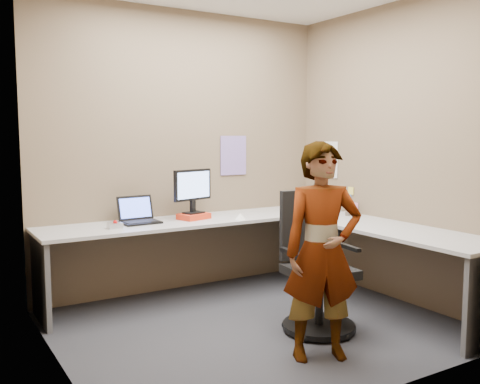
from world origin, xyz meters
TOP-DOWN VIEW (x-y plane):
  - ground at (0.00, 0.00)m, footprint 3.00×3.00m
  - wall_back at (0.00, 1.30)m, footprint 3.00×0.00m
  - wall_right at (1.50, 0.00)m, footprint 0.00×2.70m
  - wall_left at (-1.50, 0.00)m, footprint 0.00×2.70m
  - desk at (0.44, 0.39)m, footprint 2.98×2.58m
  - paper_ream at (-0.06, 0.99)m, footprint 0.31×0.26m
  - monitor at (-0.06, 1.00)m, footprint 0.42×0.18m
  - laptop at (-0.57, 1.07)m, footprint 0.34×0.29m
  - trackball_mouse at (-0.84, 0.89)m, footprint 0.12×0.08m
  - origami at (0.31, 0.75)m, footprint 0.10×0.10m
  - stapler at (1.44, 0.46)m, footprint 0.15×0.10m
  - flower at (1.31, 0.39)m, footprint 0.07×0.07m
  - calendar_purple at (0.55, 1.29)m, footprint 0.30×0.01m
  - calendar_white at (1.49, 0.90)m, footprint 0.01×0.28m
  - sticky_note_a at (1.49, 0.55)m, footprint 0.01×0.07m
  - sticky_note_b at (1.49, 0.60)m, footprint 0.01×0.07m
  - sticky_note_c at (1.49, 0.48)m, footprint 0.01×0.07m
  - sticky_note_d at (1.49, 0.70)m, footprint 0.01×0.07m
  - office_chair at (0.36, -0.28)m, footprint 0.58×0.56m
  - person at (0.06, -0.72)m, footprint 0.63×0.52m

SIDE VIEW (x-z plane):
  - ground at x=0.00m, z-range 0.00..0.00m
  - office_chair at x=0.36m, z-range -0.10..0.96m
  - desk at x=0.44m, z-range 0.22..0.95m
  - person at x=0.06m, z-range 0.00..1.47m
  - trackball_mouse at x=-0.84m, z-range 0.72..0.79m
  - paper_ream at x=-0.06m, z-range 0.73..0.78m
  - stapler at x=1.44m, z-range 0.73..0.78m
  - origami at x=0.31m, z-range 0.73..0.79m
  - laptop at x=-0.57m, z-range 0.67..0.91m
  - sticky_note_c at x=1.49m, z-range 0.76..0.84m
  - sticky_note_b at x=1.49m, z-range 0.78..0.86m
  - flower at x=1.31m, z-range 0.77..0.98m
  - sticky_note_d at x=1.49m, z-range 0.88..0.96m
  - sticky_note_a at x=1.49m, z-range 0.91..0.99m
  - monitor at x=-0.06m, z-range 0.82..1.23m
  - calendar_white at x=1.49m, z-range 1.06..1.44m
  - calendar_purple at x=0.55m, z-range 1.10..1.50m
  - wall_back at x=0.00m, z-range -0.15..2.85m
  - wall_right at x=1.50m, z-range 0.00..2.70m
  - wall_left at x=-1.50m, z-range 0.00..2.70m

